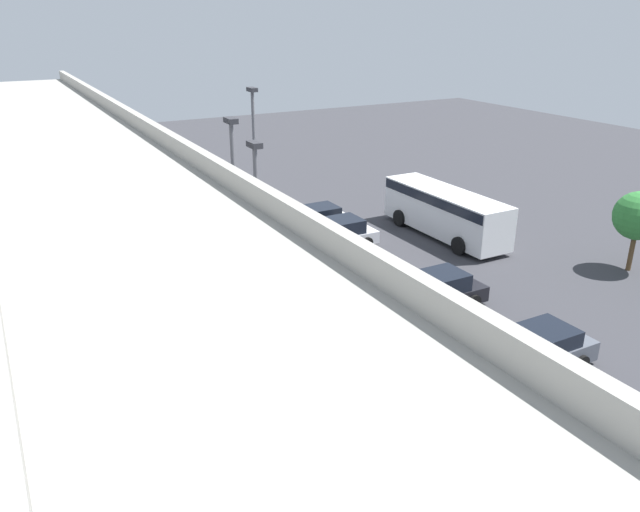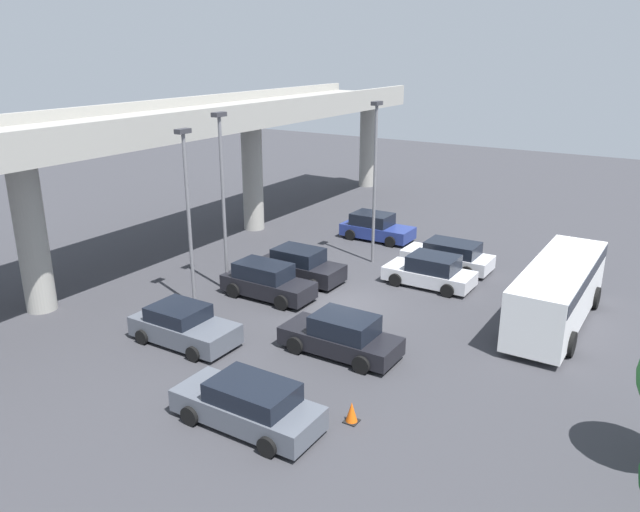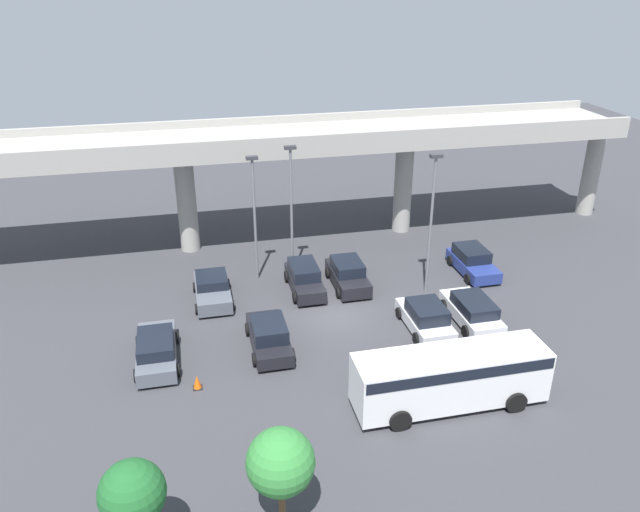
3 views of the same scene
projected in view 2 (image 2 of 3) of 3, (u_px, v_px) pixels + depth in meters
name	position (u px, v px, depth m)	size (l,w,h in m)	color
ground_plane	(343.00, 303.00, 28.76)	(99.95, 99.95, 0.00)	#38383D
highway_overpass	(157.00, 137.00, 32.20)	(47.95, 6.23, 8.38)	#9E9B93
parked_car_0	(249.00, 405.00, 19.30)	(2.15, 4.84, 1.52)	#515660
parked_car_1	(183.00, 326.00, 24.80)	(2.23, 4.39, 1.51)	#515660
parked_car_2	(341.00, 336.00, 23.84)	(2.11, 4.66, 1.60)	black
parked_car_3	(267.00, 281.00, 29.27)	(1.99, 4.47, 1.65)	black
parked_car_4	(300.00, 266.00, 31.42)	(2.12, 4.42, 1.65)	black
parked_car_5	(431.00, 271.00, 30.71)	(2.20, 4.36, 1.57)	silver
parked_car_6	(449.00, 256.00, 33.02)	(2.16, 4.66, 1.52)	silver
parked_car_7	(376.00, 227.00, 38.14)	(2.16, 4.35, 1.60)	navy
shuttle_bus	(558.00, 288.00, 26.18)	(8.77, 2.62, 2.68)	white
lamp_post_near_aisle	(188.00, 206.00, 27.01)	(0.70, 0.35, 8.01)	slate
lamp_post_mid_lot	(375.00, 172.00, 32.72)	(0.70, 0.35, 8.63)	slate
lamp_post_by_overpass	(223.00, 191.00, 28.74)	(0.70, 0.35, 8.50)	slate
traffic_cone	(352.00, 413.00, 19.59)	(0.44, 0.44, 0.70)	black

